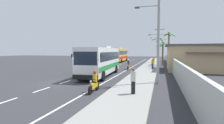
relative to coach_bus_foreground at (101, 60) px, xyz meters
name	(u,v)px	position (x,y,z in m)	size (l,w,h in m)	color
ground_plane	(63,83)	(-1.89, -5.55, -1.91)	(160.00, 160.00, 0.00)	#303035
sidewalk_kerb	(145,72)	(4.91, 4.45, -1.84)	(3.20, 90.00, 0.14)	gray
lane_markings	(120,68)	(0.34, 9.06, -1.90)	(3.90, 71.00, 0.01)	white
boundary_wall	(172,64)	(8.71, 8.45, -0.91)	(0.24, 60.00, 1.99)	#B2B2AD
coach_bus_foreground	(101,60)	(0.00, 0.00, 0.00)	(3.40, 10.73, 3.67)	silver
coach_bus_far_lane	(119,55)	(-3.91, 26.00, 0.11)	(3.11, 11.93, 3.87)	gold
motorcycle_beside_bus	(128,65)	(1.89, 8.07, -1.24)	(0.56, 1.96, 1.66)	black
motorcycle_trailing	(94,83)	(2.34, -8.11, -1.26)	(0.56, 1.96, 1.58)	black
pedestrian_near_kerb	(133,80)	(5.28, -8.38, -0.84)	(0.36, 0.36, 1.76)	black
pedestrian_midwalk	(154,61)	(5.70, 15.34, -0.86)	(0.36, 0.36, 1.73)	beige
pedestrian_far_walk	(152,64)	(5.78, 8.14, -0.91)	(0.36, 0.36, 1.65)	navy
utility_pole_nearest	(158,26)	(6.72, -3.62, 3.38)	(3.36, 0.24, 9.92)	#9E9E99
utility_pole_mid	(159,42)	(6.59, 15.60, 2.79)	(3.09, 0.24, 8.93)	#9E9E99
utility_pole_far	(159,44)	(6.39, 34.83, 3.16)	(3.75, 0.24, 9.53)	#9E9E99
palm_nearest	(159,43)	(6.47, 25.62, 3.00)	(3.98, 3.62, 6.60)	brown
palm_second	(169,43)	(8.42, 14.26, 2.64)	(2.46, 2.71, 6.55)	brown
palm_third	(163,49)	(7.41, 17.76, 1.61)	(3.36, 3.43, 4.94)	brown
roadside_building	(217,58)	(15.12, 8.91, 0.09)	(14.83, 8.59, 3.98)	tan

